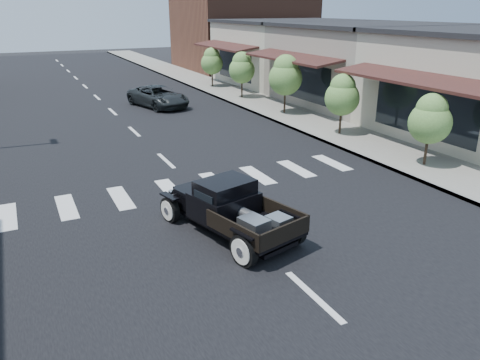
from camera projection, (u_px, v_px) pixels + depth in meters
name	position (u px, v px, depth m)	size (l,w,h in m)	color
ground	(248.00, 236.00, 12.10)	(120.00, 120.00, 0.00)	black
road	(120.00, 119.00, 24.76)	(14.00, 80.00, 0.02)	black
road_markings	(145.00, 142.00, 20.54)	(12.00, 60.00, 0.06)	silver
sidewalk_right	(262.00, 104.00, 28.21)	(3.00, 80.00, 0.15)	gray
storefront_mid	(372.00, 65.00, 28.43)	(10.00, 9.00, 4.50)	gray
storefront_far	(293.00, 53.00, 36.02)	(10.00, 9.00, 4.50)	beige
far_building_right	(242.00, 31.00, 44.23)	(11.00, 10.00, 7.00)	brown
small_tree_a	(429.00, 131.00, 16.75)	(1.51, 1.51, 2.51)	#5A883E
small_tree_b	(341.00, 105.00, 21.00)	(1.55, 1.55, 2.59)	#5A883E
small_tree_c	(285.00, 85.00, 25.07)	(1.79, 1.79, 2.99)	#5A883E
small_tree_d	(242.00, 75.00, 29.58)	(1.64, 1.64, 2.73)	#5A883E
small_tree_e	(212.00, 68.00, 33.73)	(1.58, 1.58, 2.63)	#5A883E
hotrod_pickup	(230.00, 208.00, 12.01)	(1.97, 4.23, 1.47)	black
second_car	(158.00, 97.00, 27.55)	(2.03, 4.41, 1.22)	black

